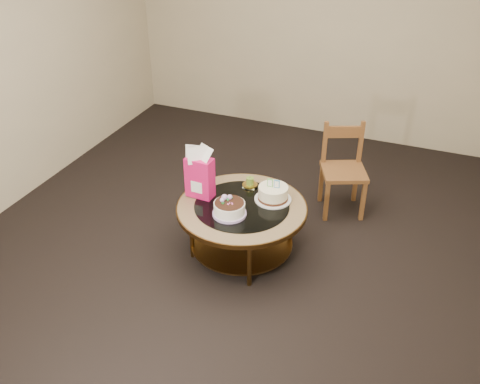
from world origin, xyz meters
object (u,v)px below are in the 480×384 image
at_px(decorated_cake, 229,209).
at_px(dining_chair, 343,169).
at_px(coffee_table, 242,214).
at_px(cream_cake, 273,194).
at_px(gift_bag, 200,172).

distance_m(decorated_cake, dining_chair, 1.27).
bearing_deg(decorated_cake, dining_chair, 60.53).
bearing_deg(coffee_table, dining_chair, 58.36).
relative_size(coffee_table, cream_cake, 3.52).
height_order(cream_cake, dining_chair, dining_chair).
distance_m(cream_cake, gift_bag, 0.60).
distance_m(coffee_table, decorated_cake, 0.21).
height_order(gift_bag, dining_chair, gift_bag).
bearing_deg(cream_cake, dining_chair, 60.68).
distance_m(cream_cake, dining_chair, 0.88).
height_order(cream_cake, gift_bag, gift_bag).
relative_size(cream_cake, gift_bag, 0.68).
bearing_deg(gift_bag, decorated_cake, -23.87).
distance_m(decorated_cake, cream_cake, 0.40).
bearing_deg(dining_chair, cream_cake, -139.43).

